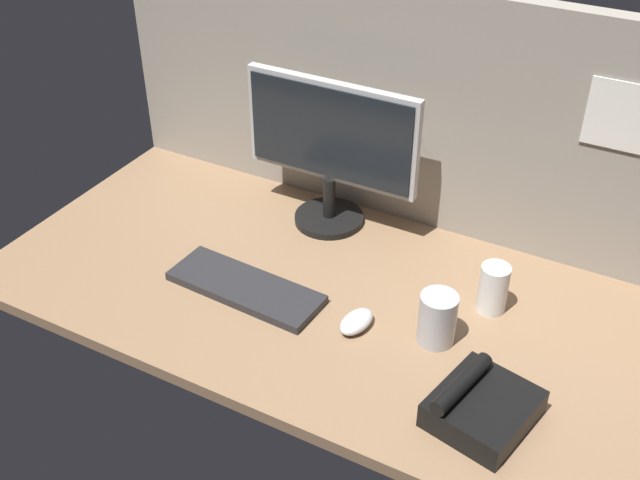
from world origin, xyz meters
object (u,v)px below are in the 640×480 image
object	(u,v)px
mouse	(356,322)
desk_phone	(481,406)
monitor	(331,146)
keyboard	(245,288)
mug_ceramic_white	(493,288)
mug_steel	(437,319)

from	to	relation	value
mouse	desk_phone	distance (cm)	34.29
monitor	desk_phone	bearing A→B (deg)	-39.42
monitor	keyboard	world-z (taller)	monitor
keyboard	mug_ceramic_white	size ratio (longest dim) A/B	3.17
mug_ceramic_white	desk_phone	bearing A→B (deg)	-75.30
mug_ceramic_white	keyboard	bearing A→B (deg)	-158.13
mouse	mug_steel	xyz separation A→B (cm)	(16.56, 4.62, 4.21)
mug_steel	desk_phone	bearing A→B (deg)	-46.95
monitor	desk_phone	size ratio (longest dim) A/B	2.06
mug_ceramic_white	mug_steel	distance (cm)	16.93
mug_steel	monitor	bearing A→B (deg)	143.92
monitor	mug_steel	xyz separation A→B (cm)	(41.22, -30.03, -15.90)
monitor	keyboard	bearing A→B (deg)	-95.56
mug_steel	desk_phone	size ratio (longest dim) A/B	0.53
mouse	mug_ceramic_white	xyz separation A→B (cm)	(23.70, 19.96, 4.14)
mug_ceramic_white	desk_phone	distance (cm)	33.15
monitor	desk_phone	distance (cm)	75.78
monitor	mug_ceramic_white	bearing A→B (deg)	-16.89
mouse	mug_steel	size ratio (longest dim) A/B	0.81
mug_ceramic_white	desk_phone	xyz separation A→B (cm)	(8.39, -31.96, -2.65)
monitor	desk_phone	world-z (taller)	monitor
mouse	mug_ceramic_white	size ratio (longest dim) A/B	0.82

